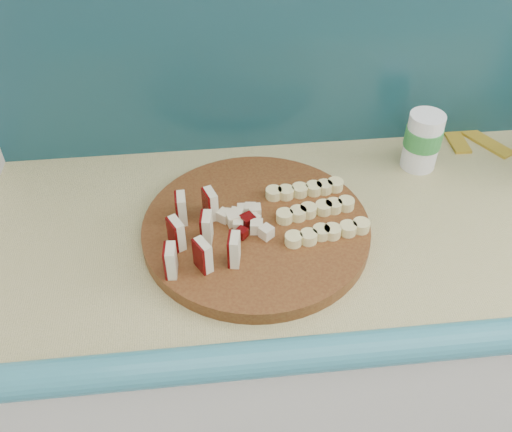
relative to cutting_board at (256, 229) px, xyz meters
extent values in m
cube|color=white|center=(0.57, 0.02, -0.48)|extent=(2.20, 0.60, 0.88)
cube|color=teal|center=(0.57, 0.31, 0.24)|extent=(2.20, 0.02, 0.50)
cylinder|color=#49210F|center=(0.00, 0.00, 0.00)|extent=(0.49, 0.49, 0.03)
cube|color=beige|center=(-0.16, -0.11, 0.04)|extent=(0.02, 0.04, 0.06)
cube|color=#4A0505|center=(-0.17, -0.11, 0.04)|extent=(0.01, 0.04, 0.06)
cube|color=beige|center=(-0.15, -0.04, 0.04)|extent=(0.02, 0.04, 0.06)
cube|color=#4A0505|center=(-0.16, -0.04, 0.04)|extent=(0.01, 0.04, 0.06)
cube|color=beige|center=(-0.14, 0.03, 0.04)|extent=(0.02, 0.04, 0.06)
cube|color=#4A0505|center=(-0.15, 0.02, 0.04)|extent=(0.01, 0.04, 0.06)
cube|color=beige|center=(-0.10, -0.10, 0.04)|extent=(0.02, 0.04, 0.06)
cube|color=#4A0505|center=(-0.11, -0.10, 0.04)|extent=(0.01, 0.04, 0.06)
cube|color=beige|center=(-0.09, -0.03, 0.04)|extent=(0.02, 0.04, 0.06)
cube|color=#4A0505|center=(-0.10, -0.04, 0.04)|extent=(0.01, 0.04, 0.06)
cube|color=beige|center=(-0.08, 0.03, 0.04)|extent=(0.02, 0.04, 0.06)
cube|color=#4A0505|center=(-0.09, 0.03, 0.04)|extent=(0.01, 0.04, 0.06)
cube|color=beige|center=(-0.05, -0.09, 0.04)|extent=(0.02, 0.04, 0.06)
cube|color=#4A0505|center=(-0.06, -0.10, 0.04)|extent=(0.01, 0.04, 0.06)
cube|color=beige|center=(-0.02, 0.00, 0.02)|extent=(0.02, 0.02, 0.02)
cube|color=beige|center=(-0.01, 0.01, 0.02)|extent=(0.02, 0.02, 0.02)
cube|color=#4A0505|center=(-0.01, 0.02, 0.02)|extent=(0.02, 0.02, 0.02)
cube|color=beige|center=(-0.02, 0.01, 0.02)|extent=(0.02, 0.02, 0.02)
cube|color=beige|center=(-0.03, 0.02, 0.02)|extent=(0.02, 0.02, 0.02)
cube|color=beige|center=(-0.05, 0.02, 0.02)|extent=(0.02, 0.02, 0.02)
cube|color=beige|center=(-0.04, 0.00, 0.02)|extent=(0.02, 0.02, 0.02)
cube|color=beige|center=(-0.05, -0.01, 0.02)|extent=(0.02, 0.02, 0.02)
cube|color=#4A0505|center=(-0.05, -0.02, 0.02)|extent=(0.02, 0.02, 0.02)
cube|color=beige|center=(-0.03, -0.02, 0.02)|extent=(0.02, 0.02, 0.02)
cube|color=beige|center=(-0.03, -0.03, 0.02)|extent=(0.02, 0.02, 0.02)
cube|color=beige|center=(-0.02, -0.01, 0.02)|extent=(0.02, 0.02, 0.02)
cube|color=beige|center=(-0.01, -0.02, 0.02)|extent=(0.02, 0.02, 0.02)
cube|color=beige|center=(0.00, -0.01, 0.02)|extent=(0.02, 0.02, 0.02)
cylinder|color=#EBDF90|center=(0.06, -0.06, 0.02)|extent=(0.03, 0.03, 0.02)
cylinder|color=#EBDF90|center=(0.09, -0.05, 0.02)|extent=(0.03, 0.03, 0.02)
cylinder|color=#EBDF90|center=(0.11, -0.05, 0.02)|extent=(0.03, 0.03, 0.02)
cylinder|color=#EBDF90|center=(0.14, -0.05, 0.02)|extent=(0.03, 0.03, 0.02)
cylinder|color=#EBDF90|center=(0.17, -0.04, 0.02)|extent=(0.03, 0.03, 0.02)
cylinder|color=#EBDF90|center=(0.19, -0.04, 0.02)|extent=(0.03, 0.03, 0.02)
cylinder|color=#EBDF90|center=(0.05, 0.01, 0.02)|extent=(0.03, 0.03, 0.02)
cylinder|color=#EBDF90|center=(0.08, 0.01, 0.02)|extent=(0.03, 0.03, 0.02)
cylinder|color=#EBDF90|center=(0.11, 0.01, 0.02)|extent=(0.03, 0.03, 0.02)
cylinder|color=#EBDF90|center=(0.13, 0.02, 0.02)|extent=(0.03, 0.03, 0.02)
cylinder|color=#EBDF90|center=(0.16, 0.02, 0.02)|extent=(0.03, 0.03, 0.02)
cylinder|color=#EBDF90|center=(0.18, 0.02, 0.02)|extent=(0.03, 0.03, 0.02)
cylinder|color=#EBDF90|center=(0.05, 0.07, 0.02)|extent=(0.03, 0.03, 0.02)
cylinder|color=#EBDF90|center=(0.07, 0.08, 0.02)|extent=(0.03, 0.03, 0.02)
cylinder|color=#EBDF90|center=(0.10, 0.08, 0.02)|extent=(0.03, 0.03, 0.02)
cylinder|color=#EBDF90|center=(0.12, 0.08, 0.02)|extent=(0.03, 0.03, 0.02)
cylinder|color=#EBDF90|center=(0.15, 0.09, 0.02)|extent=(0.03, 0.03, 0.02)
cylinder|color=#EBDF90|center=(0.17, 0.09, 0.02)|extent=(0.03, 0.03, 0.02)
cylinder|color=white|center=(0.38, 0.18, 0.05)|extent=(0.08, 0.08, 0.13)
cylinder|color=green|center=(0.38, 0.18, 0.06)|extent=(0.08, 0.08, 0.04)
cube|color=gold|center=(0.44, 0.28, -0.01)|extent=(0.14, 0.16, 0.01)
cube|color=gold|center=(0.50, 0.30, -0.01)|extent=(0.04, 0.18, 0.01)
cube|color=gold|center=(0.56, 0.27, -0.01)|extent=(0.12, 0.17, 0.01)
camera|label=1|loc=(-0.09, -0.79, 0.75)|focal=40.00mm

